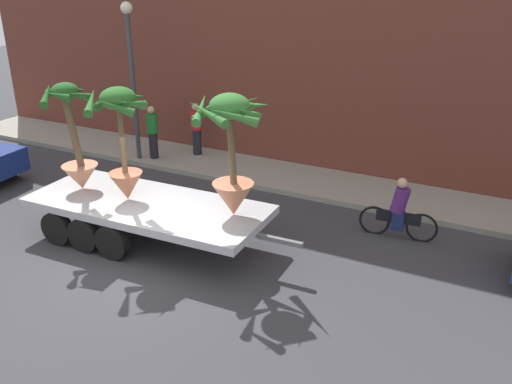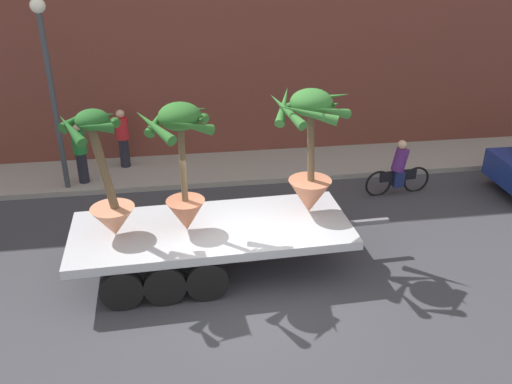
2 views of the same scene
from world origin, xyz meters
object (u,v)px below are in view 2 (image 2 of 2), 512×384
Objects in this scene: pedestrian_near_gate at (80,152)px; potted_palm_front at (182,163)px; potted_palm_rear at (105,183)px; pedestrian_far_left at (123,137)px; street_lamp at (49,73)px; flatbed_trailer at (199,237)px; cyclist at (399,170)px; potted_palm_middle at (310,150)px.

potted_palm_front is at bearing -59.33° from pedestrian_near_gate.
potted_palm_front reaches higher than potted_palm_rear.
street_lamp is (-1.45, -1.21, 2.19)m from pedestrian_far_left.
pedestrian_near_gate is at bearing 123.36° from flatbed_trailer.
potted_palm_front is 5.43m from pedestrian_near_gate.
potted_palm_front reaches higher than cyclist.
pedestrian_near_gate reaches higher than flatbed_trailer.
street_lamp is at bearing -147.17° from pedestrian_near_gate.
potted_palm_middle is 6.71m from pedestrian_far_left.
potted_palm_rear reaches higher than pedestrian_near_gate.
potted_palm_rear is at bearing -174.56° from potted_palm_middle.
potted_palm_rear is 7.79m from cyclist.
flatbed_trailer is 2.17m from potted_palm_rear.
street_lamp is at bearing 111.03° from potted_palm_rear.
pedestrian_near_gate is at bearing 168.90° from cyclist.
pedestrian_far_left is 0.35× the size of street_lamp.
street_lamp is (-1.63, 4.23, 1.13)m from potted_palm_rear.
pedestrian_near_gate is at bearing 32.83° from street_lamp.
potted_palm_middle is at bearing -141.15° from cyclist.
pedestrian_far_left is at bearing 129.65° from potted_palm_middle.
pedestrian_near_gate is 2.24m from street_lamp.
pedestrian_far_left is 2.89m from street_lamp.
cyclist reaches higher than flatbed_trailer.
potted_palm_middle is 1.56× the size of pedestrian_near_gate.
potted_palm_middle is 4.32m from cyclist.
potted_palm_middle is 6.88m from street_lamp.
potted_palm_rear is 1.39× the size of cyclist.
potted_palm_rear is at bearing -178.40° from flatbed_trailer.
potted_palm_front is 0.54× the size of street_lamp.
pedestrian_far_left reaches higher than cyclist.
potted_palm_rear is at bearing -74.77° from pedestrian_near_gate.
potted_palm_middle is 2.60m from potted_palm_front.
potted_palm_front reaches higher than pedestrian_far_left.
potted_palm_rear is (-1.70, -0.05, 1.35)m from flatbed_trailer.
potted_palm_rear reaches higher than cyclist.
potted_palm_rear reaches higher than flatbed_trailer.
potted_palm_middle reaches higher than flatbed_trailer.
potted_palm_rear is 5.55m from pedestrian_far_left.
potted_palm_front is (1.45, -0.02, 0.34)m from potted_palm_rear.
potted_palm_rear is 4.05m from potted_palm_middle.
potted_palm_front is 6.58m from cyclist.
flatbed_trailer is 3.90× the size of pedestrian_far_left.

